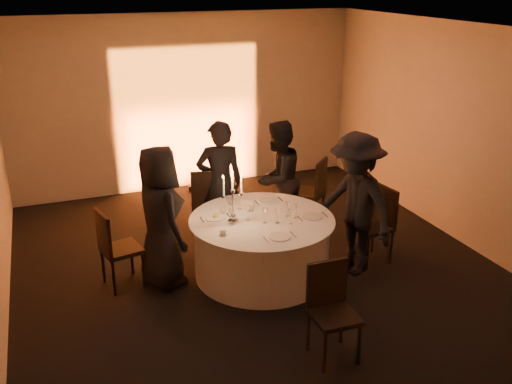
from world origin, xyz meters
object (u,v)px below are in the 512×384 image
object	(u,v)px
chair_front	(331,305)
candelabra	(233,204)
chair_right	(377,220)
guest_back_right	(278,179)
chair_back_left	(208,200)
guest_right	(355,204)
chair_back_right	(313,188)
banquet_table	(262,247)
guest_left	(160,217)
guest_back_left	(220,183)
chair_left	(114,245)
coffee_cup	(223,232)

from	to	relation	value
chair_front	candelabra	size ratio (longest dim) A/B	1.45
chair_right	guest_back_right	size ratio (longest dim) A/B	0.60
chair_back_left	candelabra	world-z (taller)	candelabra
guest_right	guest_back_right	bearing A→B (deg)	-177.62
chair_back_right	guest_right	distance (m)	1.53
banquet_table	guest_right	distance (m)	1.28
guest_right	chair_right	bearing A→B (deg)	92.65
guest_left	guest_back_left	distance (m)	1.31
chair_front	guest_back_right	xyz separation A→B (m)	(0.63, 2.82, 0.29)
chair_front	candelabra	world-z (taller)	candelabra
guest_back_left	chair_front	bearing A→B (deg)	104.34
banquet_table	guest_back_left	world-z (taller)	guest_back_left
chair_left	chair_right	bearing A→B (deg)	-111.28
chair_back_left	chair_back_right	distance (m)	1.62
chair_right	guest_back_right	world-z (taller)	guest_back_right
guest_left	coffee_cup	distance (m)	0.82
chair_left	guest_right	xyz separation A→B (m)	(2.88, -0.66, 0.35)
guest_back_left	candelabra	distance (m)	1.09
chair_front	banquet_table	bearing A→B (deg)	92.90
chair_back_right	chair_front	size ratio (longest dim) A/B	1.05
chair_back_right	candelabra	size ratio (longest dim) A/B	1.52
guest_right	candelabra	world-z (taller)	guest_right
banquet_table	guest_back_left	size ratio (longest dim) A/B	1.02
chair_left	guest_left	bearing A→B (deg)	-110.63
guest_back_right	candelabra	bearing A→B (deg)	13.46
coffee_cup	chair_right	bearing A→B (deg)	2.63
chair_back_right	chair_front	distance (m)	3.16
banquet_table	candelabra	distance (m)	0.72
guest_back_right	chair_left	bearing A→B (deg)	-15.12
guest_back_left	guest_back_right	world-z (taller)	guest_back_left
chair_back_left	guest_back_right	xyz separation A→B (m)	(1.00, -0.14, 0.23)
chair_left	chair_back_left	size ratio (longest dim) A/B	0.93
chair_left	candelabra	size ratio (longest dim) A/B	1.48
chair_left	candelabra	distance (m)	1.50
guest_back_left	candelabra	xyz separation A→B (m)	(-0.17, -1.07, 0.12)
banquet_table	chair_back_right	size ratio (longest dim) A/B	1.75
candelabra	chair_back_left	bearing A→B (deg)	88.38
guest_back_left	chair_left	bearing A→B (deg)	35.30
chair_left	chair_back_left	distance (m)	1.68
guest_back_right	candelabra	size ratio (longest dim) A/B	2.49
banquet_table	guest_right	world-z (taller)	guest_right
chair_back_left	guest_back_left	distance (m)	0.33
chair_front	guest_back_right	bearing A→B (deg)	78.79
guest_left	chair_back_left	bearing A→B (deg)	-54.94
chair_back_left	chair_right	world-z (taller)	chair_back_left
banquet_table	guest_left	xyz separation A→B (m)	(-1.20, 0.27, 0.49)
chair_left	coffee_cup	bearing A→B (deg)	-130.16
chair_right	guest_back_left	xyz separation A→B (m)	(-1.75, 1.27, 0.31)
chair_right	guest_back_right	xyz separation A→B (m)	(-0.88, 1.25, 0.27)
chair_front	coffee_cup	distance (m)	1.62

